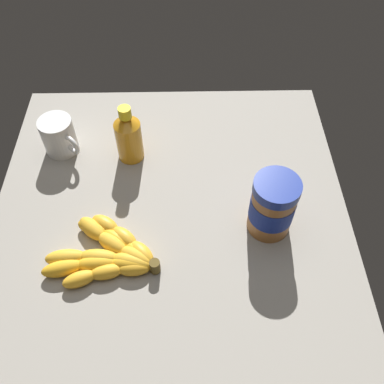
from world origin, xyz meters
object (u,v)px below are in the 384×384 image
honey_bottle (129,136)px  coffee_mug (59,136)px  peanut_butter_jar (272,206)px  banana_bunch (109,253)px

honey_bottle → coffee_mug: 16.38cm
peanut_butter_jar → coffee_mug: 50.42cm
banana_bunch → peanut_butter_jar: 32.57cm
coffee_mug → banana_bunch: bearing=-64.5°
honey_bottle → peanut_butter_jar: bearing=-34.4°
banana_bunch → coffee_mug: (-13.77, 28.84, 2.82)cm
banana_bunch → coffee_mug: 32.09cm
peanut_butter_jar → honey_bottle: honey_bottle is taller
coffee_mug → honey_bottle: bearing=-7.9°
banana_bunch → peanut_butter_jar: size_ratio=1.65×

